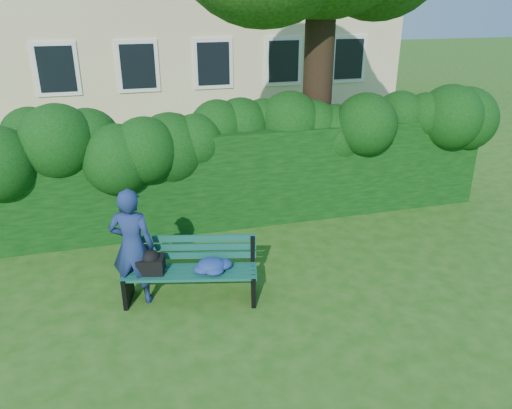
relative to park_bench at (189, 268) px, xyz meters
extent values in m
plane|color=#235713|center=(1.25, 0.33, -0.50)|extent=(80.00, 80.00, 0.00)
cube|color=white|center=(-2.35, 10.31, 1.50)|extent=(1.30, 0.08, 1.60)
cube|color=black|center=(-2.35, 10.27, 1.50)|extent=(1.05, 0.04, 1.35)
cube|color=white|center=(0.05, 10.31, 1.50)|extent=(1.30, 0.08, 1.60)
cube|color=black|center=(0.05, 10.27, 1.50)|extent=(1.05, 0.04, 1.35)
cube|color=white|center=(2.45, 10.31, 1.50)|extent=(1.30, 0.08, 1.60)
cube|color=black|center=(2.45, 10.27, 1.50)|extent=(1.05, 0.04, 1.35)
cube|color=white|center=(4.85, 10.31, 1.50)|extent=(1.30, 0.08, 1.60)
cube|color=black|center=(4.85, 10.27, 1.50)|extent=(1.05, 0.04, 1.35)
cube|color=white|center=(7.25, 10.31, 1.50)|extent=(1.30, 0.08, 1.60)
cube|color=black|center=(7.25, 10.27, 1.50)|extent=(1.05, 0.04, 1.35)
cube|color=black|center=(1.25, 2.53, 0.40)|extent=(10.00, 1.00, 1.80)
cylinder|color=black|center=(3.07, 2.99, 2.17)|extent=(0.57, 0.57, 5.34)
cube|color=#0D4438|center=(-0.04, -0.22, -0.05)|extent=(1.84, 0.55, 0.04)
cube|color=#0D4438|center=(-0.01, -0.10, -0.05)|extent=(1.84, 0.55, 0.04)
cube|color=#0D4438|center=(0.02, 0.01, -0.05)|extent=(1.84, 0.55, 0.04)
cube|color=#0D4438|center=(0.05, 0.13, -0.05)|extent=(1.84, 0.55, 0.04)
cube|color=#0D4438|center=(0.07, 0.21, 0.08)|extent=(1.83, 0.48, 0.10)
cube|color=#0D4438|center=(0.07, 0.22, 0.21)|extent=(1.83, 0.48, 0.10)
cube|color=#0D4438|center=(0.08, 0.23, 0.34)|extent=(1.83, 0.48, 0.10)
cube|color=black|center=(-0.85, 0.17, -0.28)|extent=(0.18, 0.50, 0.44)
cube|color=black|center=(-0.79, 0.42, 0.15)|extent=(0.07, 0.07, 0.45)
cube|color=black|center=(-0.86, 0.12, -0.06)|extent=(0.16, 0.42, 0.05)
cube|color=black|center=(0.87, -0.26, -0.28)|extent=(0.18, 0.50, 0.44)
cube|color=black|center=(0.93, -0.01, 0.15)|extent=(0.07, 0.07, 0.45)
cube|color=black|center=(0.86, -0.31, -0.06)|extent=(0.16, 0.42, 0.05)
cube|color=white|center=(-0.62, 0.06, -0.02)|extent=(0.21, 0.17, 0.02)
cube|color=black|center=(-0.51, 0.08, 0.09)|extent=(0.42, 0.37, 0.23)
imported|color=navy|center=(-0.73, 0.17, 0.35)|extent=(0.72, 0.60, 1.70)
camera|label=1|loc=(-0.75, -6.15, 3.53)|focal=35.00mm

